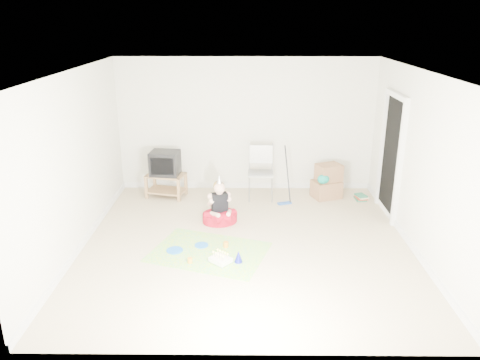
{
  "coord_description": "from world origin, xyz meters",
  "views": [
    {
      "loc": [
        -0.04,
        -6.46,
        3.32
      ],
      "look_at": [
        -0.1,
        0.4,
        0.9
      ],
      "focal_mm": 35.0,
      "sensor_mm": 36.0,
      "label": 1
    }
  ],
  "objects_px": {
    "tv_stand": "(166,183)",
    "birthday_cake": "(221,260)",
    "seated_woman": "(220,212)",
    "folding_chair": "(261,173)",
    "cardboard_boxes": "(327,182)",
    "crt_tv": "(165,163)"
  },
  "relations": [
    {
      "from": "crt_tv",
      "to": "seated_woman",
      "type": "height_order",
      "value": "crt_tv"
    },
    {
      "from": "cardboard_boxes",
      "to": "tv_stand",
      "type": "bearing_deg",
      "value": 179.78
    },
    {
      "from": "tv_stand",
      "to": "birthday_cake",
      "type": "relative_size",
      "value": 2.26
    },
    {
      "from": "folding_chair",
      "to": "crt_tv",
      "type": "bearing_deg",
      "value": 176.83
    },
    {
      "from": "tv_stand",
      "to": "folding_chair",
      "type": "relative_size",
      "value": 0.77
    },
    {
      "from": "tv_stand",
      "to": "crt_tv",
      "type": "relative_size",
      "value": 1.52
    },
    {
      "from": "folding_chair",
      "to": "seated_woman",
      "type": "height_order",
      "value": "folding_chair"
    },
    {
      "from": "tv_stand",
      "to": "birthday_cake",
      "type": "bearing_deg",
      "value": -65.64
    },
    {
      "from": "tv_stand",
      "to": "crt_tv",
      "type": "bearing_deg",
      "value": -33.69
    },
    {
      "from": "seated_woman",
      "to": "tv_stand",
      "type": "bearing_deg",
      "value": 132.71
    },
    {
      "from": "folding_chair",
      "to": "cardboard_boxes",
      "type": "distance_m",
      "value": 1.3
    },
    {
      "from": "tv_stand",
      "to": "folding_chair",
      "type": "height_order",
      "value": "folding_chair"
    },
    {
      "from": "crt_tv",
      "to": "folding_chair",
      "type": "xyz_separation_m",
      "value": [
        1.82,
        -0.1,
        -0.17
      ]
    },
    {
      "from": "folding_chair",
      "to": "cardboard_boxes",
      "type": "height_order",
      "value": "folding_chair"
    },
    {
      "from": "cardboard_boxes",
      "to": "seated_woman",
      "type": "distance_m",
      "value": 2.32
    },
    {
      "from": "crt_tv",
      "to": "cardboard_boxes",
      "type": "distance_m",
      "value": 3.12
    },
    {
      "from": "crt_tv",
      "to": "seated_woman",
      "type": "bearing_deg",
      "value": -41.07
    },
    {
      "from": "folding_chair",
      "to": "birthday_cake",
      "type": "bearing_deg",
      "value": -104.62
    },
    {
      "from": "tv_stand",
      "to": "seated_woman",
      "type": "height_order",
      "value": "seated_woman"
    },
    {
      "from": "tv_stand",
      "to": "cardboard_boxes",
      "type": "xyz_separation_m",
      "value": [
        3.1,
        -0.01,
        0.04
      ]
    },
    {
      "from": "tv_stand",
      "to": "crt_tv",
      "type": "height_order",
      "value": "crt_tv"
    },
    {
      "from": "folding_chair",
      "to": "seated_woman",
      "type": "xyz_separation_m",
      "value": [
        -0.73,
        -1.08,
        -0.32
      ]
    }
  ]
}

